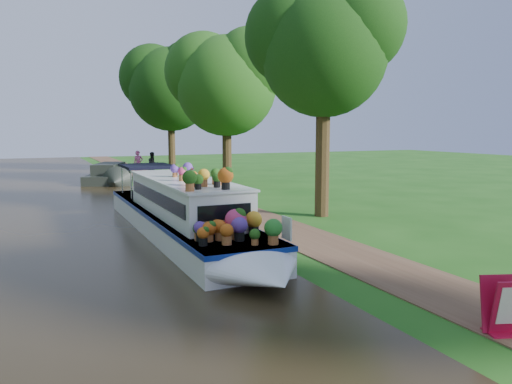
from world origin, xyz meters
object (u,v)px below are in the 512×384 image
object	(u,v)px
second_boat	(109,175)
pedestrian_pink	(138,164)
pedestrian_dark	(153,164)
sandwich_board	(505,309)
plant_boat	(185,212)

from	to	relation	value
second_boat	pedestrian_pink	bearing A→B (deg)	72.74
pedestrian_pink	pedestrian_dark	xyz separation A→B (m)	(0.92, -0.55, -0.05)
second_boat	sandwich_board	size ratio (longest dim) A/B	7.06
plant_boat	pedestrian_dark	size ratio (longest dim) A/B	7.74
pedestrian_dark	sandwich_board	bearing A→B (deg)	-100.02
plant_boat	pedestrian_dark	world-z (taller)	plant_boat
second_boat	pedestrian_dark	size ratio (longest dim) A/B	3.84
plant_boat	second_boat	xyz separation A→B (m)	(0.27, 17.80, -0.36)
sandwich_board	pedestrian_pink	world-z (taller)	pedestrian_pink
plant_boat	pedestrian_dark	distance (m)	20.56
pedestrian_pink	plant_boat	bearing A→B (deg)	-98.09
second_boat	sandwich_board	xyz separation A→B (m)	(2.43, -27.10, -0.04)
pedestrian_dark	plant_boat	bearing A→B (deg)	-108.41
plant_boat	sandwich_board	size ratio (longest dim) A/B	14.22
sandwich_board	second_boat	bearing A→B (deg)	114.80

